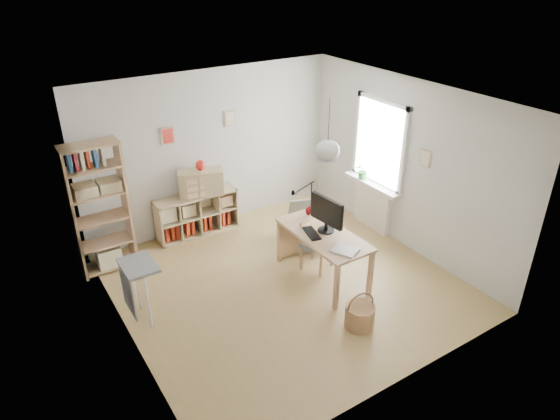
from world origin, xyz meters
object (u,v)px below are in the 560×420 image
cube_shelf (195,217)px  chair (314,240)px  tall_bookshelf (98,204)px  monitor (327,213)px  desk (323,239)px  drawer_chest (201,182)px  storage_chest (313,231)px

cube_shelf → chair: bearing=-60.9°
tall_bookshelf → chair: 3.18m
cube_shelf → monitor: bearing=-63.7°
desk → drawer_chest: size_ratio=2.06×
cube_shelf → monitor: monitor is taller
cube_shelf → chair: 2.22m
storage_chest → tall_bookshelf: bearing=-178.2°
desk → monitor: bearing=27.9°
desk → storage_chest: 1.06m
desk → tall_bookshelf: size_ratio=0.75×
tall_bookshelf → chair: size_ratio=2.45×
tall_bookshelf → drawer_chest: size_ratio=2.75×
chair → drawer_chest: bearing=92.6°
chair → cube_shelf: bearing=95.2°
tall_bookshelf → storage_chest: size_ratio=2.14×
storage_chest → monitor: (-0.39, -0.82, 0.81)m
cube_shelf → desk: bearing=-65.4°
tall_bookshelf → drawer_chest: bearing=8.1°
tall_bookshelf → monitor: tall_bookshelf is taller
desk → drawer_chest: (-0.89, 2.19, 0.27)m
storage_chest → monitor: bearing=-93.8°
chair → drawer_chest: (-0.95, 1.89, 0.46)m
cube_shelf → tall_bookshelf: (-1.56, -0.28, 0.79)m
chair → desk: bearing=-125.0°
drawer_chest → desk: bearing=-47.5°
desk → storage_chest: desk is taller
chair → drawer_chest: size_ratio=1.12×
desk → cube_shelf: desk is taller
tall_bookshelf → cube_shelf: bearing=10.2°
drawer_chest → monitor: bearing=-45.7°
monitor → desk: bearing=-158.3°
cube_shelf → storage_chest: (1.48, -1.38, -0.07)m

